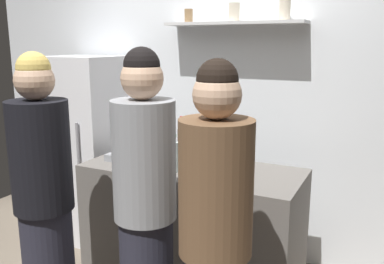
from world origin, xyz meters
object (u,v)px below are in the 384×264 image
(wine_bottle_green_glass, at_px, (225,148))
(person_blonde, at_px, (44,201))
(wine_bottle_pale_glass, at_px, (162,142))
(refrigerator, at_px, (87,149))
(wine_bottle_dark_glass, at_px, (196,160))
(baking_pan, at_px, (133,157))
(utensil_holder, at_px, (232,177))
(wine_bottle_amber_glass, at_px, (182,142))
(water_bottle_plastic, at_px, (173,155))
(person_grey_hoodie, at_px, (145,209))
(person_brown_jacket, at_px, (215,244))

(wine_bottle_green_glass, bearing_deg, person_blonde, -125.10)
(wine_bottle_pale_glass, bearing_deg, refrigerator, 170.15)
(person_blonde, bearing_deg, wine_bottle_green_glass, -150.16)
(refrigerator, relative_size, wine_bottle_green_glass, 5.40)
(person_blonde, bearing_deg, wine_bottle_dark_glass, -162.78)
(baking_pan, xyz_separation_m, wine_bottle_pale_glass, (0.13, 0.21, 0.08))
(refrigerator, bearing_deg, utensil_holder, -19.14)
(utensil_holder, xyz_separation_m, wine_bottle_amber_glass, (-0.56, 0.41, 0.06))
(wine_bottle_pale_glass, height_order, person_blonde, person_blonde)
(baking_pan, height_order, wine_bottle_amber_glass, wine_bottle_amber_glass)
(wine_bottle_amber_glass, bearing_deg, wine_bottle_pale_glass, -178.31)
(wine_bottle_green_glass, xyz_separation_m, wine_bottle_pale_glass, (-0.50, -0.02, -0.00))
(utensil_holder, distance_m, water_bottle_plastic, 0.47)
(baking_pan, xyz_separation_m, wine_bottle_green_glass, (0.63, 0.23, 0.08))
(refrigerator, xyz_separation_m, water_bottle_plastic, (1.14, -0.47, 0.19))
(refrigerator, relative_size, wine_bottle_amber_glass, 5.17)
(person_grey_hoodie, bearing_deg, person_brown_jacket, -30.00)
(wine_bottle_pale_glass, bearing_deg, baking_pan, -121.62)
(baking_pan, relative_size, wine_bottle_pale_glass, 1.20)
(refrigerator, xyz_separation_m, wine_bottle_pale_glass, (0.87, -0.15, 0.19))
(refrigerator, height_order, person_grey_hoodie, person_grey_hoodie)
(utensil_holder, height_order, wine_bottle_pale_glass, wine_bottle_pale_glass)
(wine_bottle_amber_glass, bearing_deg, person_brown_jacket, -55.38)
(refrigerator, xyz_separation_m, utensil_holder, (1.59, -0.55, 0.14))
(wine_bottle_dark_glass, distance_m, person_brown_jacket, 0.78)
(water_bottle_plastic, bearing_deg, wine_bottle_amber_glass, 107.28)
(baking_pan, relative_size, person_grey_hoodie, 0.20)
(baking_pan, height_order, person_grey_hoodie, person_grey_hoodie)
(water_bottle_plastic, bearing_deg, wine_bottle_dark_glass, -16.14)
(water_bottle_plastic, bearing_deg, wine_bottle_green_glass, 55.76)
(person_brown_jacket, bearing_deg, person_blonde, 146.72)
(refrigerator, bearing_deg, person_grey_hoodie, -38.74)
(person_grey_hoodie, height_order, person_blonde, person_grey_hoodie)
(baking_pan, height_order, utensil_holder, utensil_holder)
(baking_pan, height_order, person_brown_jacket, person_brown_jacket)
(utensil_holder, bearing_deg, person_blonde, -147.61)
(wine_bottle_green_glass, height_order, wine_bottle_dark_glass, wine_bottle_dark_glass)
(wine_bottle_pale_glass, bearing_deg, wine_bottle_dark_glass, -38.96)
(wine_bottle_amber_glass, height_order, person_grey_hoodie, person_grey_hoodie)
(wine_bottle_green_glass, height_order, person_blonde, person_blonde)
(refrigerator, relative_size, utensil_holder, 7.56)
(person_blonde, bearing_deg, wine_bottle_amber_glass, -135.86)
(wine_bottle_amber_glass, relative_size, water_bottle_plastic, 1.24)
(utensil_holder, distance_m, wine_bottle_green_glass, 0.48)
(person_grey_hoodie, bearing_deg, baking_pan, 116.36)
(wine_bottle_green_glass, distance_m, person_grey_hoodie, 0.90)
(wine_bottle_green_glass, height_order, wine_bottle_pale_glass, wine_bottle_green_glass)
(wine_bottle_amber_glass, bearing_deg, utensil_holder, -36.20)
(refrigerator, height_order, wine_bottle_green_glass, refrigerator)
(person_blonde, bearing_deg, utensil_holder, -172.67)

